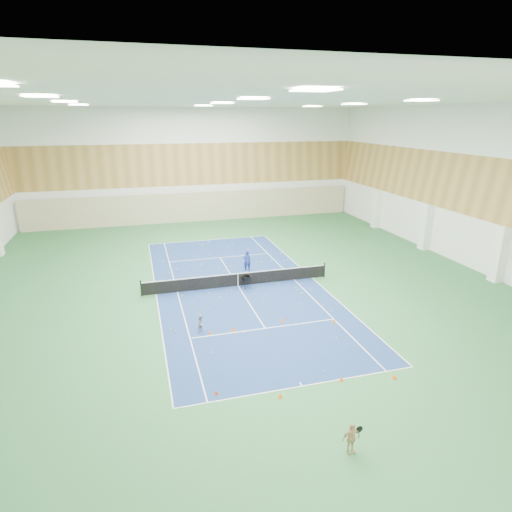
# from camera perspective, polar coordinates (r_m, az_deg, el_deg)

# --- Properties ---
(ground) EXTENTS (40.00, 40.00, 0.00)m
(ground) POSITION_cam_1_polar(r_m,az_deg,el_deg) (29.37, -2.41, -4.02)
(ground) COLOR #2B6637
(ground) RESTS_ON ground
(room_shell) EXTENTS (36.00, 40.00, 12.00)m
(room_shell) POSITION_cam_1_polar(r_m,az_deg,el_deg) (27.67, -2.58, 7.56)
(room_shell) COLOR white
(room_shell) RESTS_ON ground
(wood_cladding) EXTENTS (36.00, 40.00, 8.00)m
(wood_cladding) POSITION_cam_1_polar(r_m,az_deg,el_deg) (27.37, -2.64, 11.68)
(wood_cladding) COLOR #B18341
(wood_cladding) RESTS_ON room_shell
(ceiling_light_grid) EXTENTS (21.40, 25.40, 0.06)m
(ceiling_light_grid) POSITION_cam_1_polar(r_m,az_deg,el_deg) (27.21, -2.76, 19.91)
(ceiling_light_grid) COLOR white
(ceiling_light_grid) RESTS_ON room_shell
(court_surface) EXTENTS (10.97, 23.77, 0.01)m
(court_surface) POSITION_cam_1_polar(r_m,az_deg,el_deg) (29.37, -2.41, -4.01)
(court_surface) COLOR navy
(court_surface) RESTS_ON ground
(tennis_balls_scatter) EXTENTS (10.57, 22.77, 0.07)m
(tennis_balls_scatter) POSITION_cam_1_polar(r_m,az_deg,el_deg) (29.35, -2.41, -3.94)
(tennis_balls_scatter) COLOR #E4F329
(tennis_balls_scatter) RESTS_ON ground
(tennis_net) EXTENTS (12.80, 0.10, 1.10)m
(tennis_net) POSITION_cam_1_polar(r_m,az_deg,el_deg) (29.17, -2.43, -3.02)
(tennis_net) COLOR black
(tennis_net) RESTS_ON ground
(back_curtain) EXTENTS (35.40, 0.16, 3.20)m
(back_curtain) POSITION_cam_1_polar(r_m,az_deg,el_deg) (47.60, -8.01, 6.49)
(back_curtain) COLOR #C6B793
(back_curtain) RESTS_ON ground
(coach) EXTENTS (0.59, 0.39, 1.61)m
(coach) POSITION_cam_1_polar(r_m,az_deg,el_deg) (31.90, -1.21, -0.63)
(coach) COLOR navy
(coach) RESTS_ON ground
(child_court) EXTENTS (0.60, 0.56, 0.98)m
(child_court) POSITION_cam_1_polar(r_m,az_deg,el_deg) (23.40, -7.30, -8.91)
(child_court) COLOR gray
(child_court) RESTS_ON ground
(child_apron) EXTENTS (0.72, 0.34, 1.19)m
(child_apron) POSITION_cam_1_polar(r_m,az_deg,el_deg) (16.22, 12.57, -22.60)
(child_apron) COLOR tan
(child_apron) RESTS_ON ground
(ball_cart) EXTENTS (0.61, 0.61, 0.92)m
(ball_cart) POSITION_cam_1_polar(r_m,az_deg,el_deg) (28.75, -1.31, -3.52)
(ball_cart) COLOR black
(ball_cart) RESTS_ON ground
(cone_svc_a) EXTENTS (0.18, 0.18, 0.20)m
(cone_svc_a) POSITION_cam_1_polar(r_m,az_deg,el_deg) (23.28, -6.24, -10.09)
(cone_svc_a) COLOR #FF470D
(cone_svc_a) RESTS_ON ground
(cone_svc_b) EXTENTS (0.23, 0.23, 0.25)m
(cone_svc_b) POSITION_cam_1_polar(r_m,az_deg,el_deg) (23.46, -3.09, -9.70)
(cone_svc_b) COLOR #FD580D
(cone_svc_b) RESTS_ON ground
(cone_svc_c) EXTENTS (0.22, 0.22, 0.24)m
(cone_svc_c) POSITION_cam_1_polar(r_m,az_deg,el_deg) (24.51, 3.60, -8.43)
(cone_svc_c) COLOR #FC600D
(cone_svc_c) RESTS_ON ground
(cone_svc_d) EXTENTS (0.23, 0.23, 0.25)m
(cone_svc_d) POSITION_cam_1_polar(r_m,az_deg,el_deg) (24.69, 10.42, -8.50)
(cone_svc_d) COLOR #D85C0B
(cone_svc_d) RESTS_ON ground
(cone_base_a) EXTENTS (0.18, 0.18, 0.20)m
(cone_base_a) POSITION_cam_1_polar(r_m,az_deg,el_deg) (18.80, -5.29, -17.65)
(cone_base_a) COLOR red
(cone_base_a) RESTS_ON ground
(cone_base_b) EXTENTS (0.20, 0.20, 0.22)m
(cone_base_b) POSITION_cam_1_polar(r_m,az_deg,el_deg) (18.57, 3.26, -18.06)
(cone_base_b) COLOR #FC560D
(cone_base_b) RESTS_ON ground
(cone_base_c) EXTENTS (0.19, 0.19, 0.21)m
(cone_base_c) POSITION_cam_1_polar(r_m,az_deg,el_deg) (19.87, 11.34, -15.76)
(cone_base_c) COLOR #FF570D
(cone_base_c) RESTS_ON ground
(cone_base_d) EXTENTS (0.22, 0.22, 0.25)m
(cone_base_d) POSITION_cam_1_polar(r_m,az_deg,el_deg) (20.59, 17.96, -14.98)
(cone_base_d) COLOR #FB560D
(cone_base_d) RESTS_ON ground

